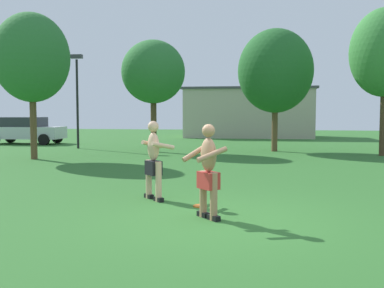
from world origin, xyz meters
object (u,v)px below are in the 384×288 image
at_px(player_near, 208,169).
at_px(frisbee, 200,206).
at_px(player_in_black, 154,159).
at_px(car_silver_near_post, 25,130).
at_px(lamp_post, 77,90).
at_px(tree_near_building, 32,58).
at_px(tree_behind_players, 153,72).
at_px(tree_left_field, 275,71).

height_order(player_near, frisbee, player_near).
xyz_separation_m(player_in_black, car_silver_near_post, (-11.39, 15.26, -0.06)).
height_order(lamp_post, tree_near_building, tree_near_building).
bearing_deg(tree_behind_players, car_silver_near_post, 155.29).
xyz_separation_m(player_in_black, lamp_post, (-6.99, 12.57, 2.14)).
distance_m(player_in_black, tree_behind_players, 11.91).
height_order(tree_behind_players, tree_near_building, tree_near_building).
bearing_deg(tree_behind_players, player_near, -72.61).
distance_m(lamp_post, tree_behind_players, 4.58).
bearing_deg(player_in_black, player_near, -48.51).
xyz_separation_m(player_in_black, tree_near_building, (-6.61, 7.30, 3.10)).
xyz_separation_m(player_in_black, frisbee, (1.06, -0.53, -0.87)).
height_order(player_near, car_silver_near_post, player_near).
xyz_separation_m(player_near, car_silver_near_post, (-12.71, 16.75, -0.05)).
bearing_deg(tree_left_field, tree_behind_players, -169.19).
relative_size(frisbee, lamp_post, 0.06).
bearing_deg(car_silver_near_post, frisbee, -51.76).
bearing_deg(frisbee, car_silver_near_post, 128.24).
xyz_separation_m(player_near, tree_behind_players, (-3.99, 12.74, 2.86)).
bearing_deg(car_silver_near_post, player_near, -52.81).
xyz_separation_m(player_near, frisbee, (-0.26, 0.96, -0.86)).
bearing_deg(player_in_black, car_silver_near_post, 126.74).
relative_size(frisbee, tree_behind_players, 0.05).
xyz_separation_m(frisbee, tree_behind_players, (-3.73, 11.78, 3.72)).
height_order(lamp_post, tree_left_field, tree_left_field).
bearing_deg(car_silver_near_post, tree_left_field, -11.52).
height_order(frisbee, tree_behind_players, tree_behind_players).
xyz_separation_m(player_near, tree_near_building, (-7.93, 8.79, 3.11)).
bearing_deg(player_near, tree_left_field, 83.11).
xyz_separation_m(player_near, tree_left_field, (1.67, 13.82, 2.94)).
relative_size(player_in_black, tree_near_building, 0.29).
relative_size(tree_behind_players, tree_near_building, 0.91).
relative_size(player_near, tree_behind_players, 0.32).
distance_m(player_in_black, tree_near_building, 10.33).
distance_m(player_near, tree_near_building, 12.25).
distance_m(player_in_black, frisbee, 1.47).
distance_m(player_in_black, car_silver_near_post, 19.04).
bearing_deg(player_in_black, tree_near_building, 132.16).
bearing_deg(tree_behind_players, tree_left_field, 10.81).
distance_m(car_silver_near_post, tree_near_building, 9.81).
xyz_separation_m(player_near, player_in_black, (-1.32, 1.49, 0.01)).
bearing_deg(player_in_black, lamp_post, 119.08).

